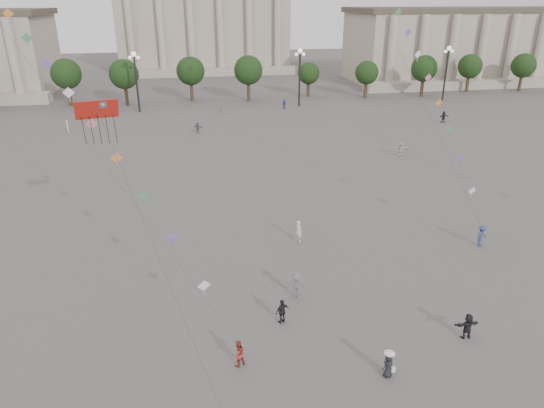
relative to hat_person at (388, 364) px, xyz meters
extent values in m
plane|color=#53514E|center=(-3.09, 1.92, -0.80)|extent=(360.00, 360.00, 0.00)
cube|color=#ADA491|center=(71.91, 96.92, 7.20)|extent=(80.00, 22.00, 16.00)
cube|color=#484135|center=(71.91, 96.92, 15.80)|extent=(81.60, 22.44, 1.20)
cube|color=#ADA491|center=(71.91, 83.92, 0.20)|extent=(84.00, 4.00, 2.00)
cube|color=#ADA491|center=(-3.09, 131.92, 9.20)|extent=(46.00, 30.00, 20.00)
cube|color=#ADA491|center=(-3.09, 114.92, 0.20)|extent=(48.30, 4.00, 2.00)
cylinder|color=#382A1C|center=(-33.09, 79.92, 0.96)|extent=(0.70, 0.70, 3.52)
sphere|color=black|center=(-33.09, 79.92, 4.64)|extent=(5.12, 5.12, 5.12)
cylinder|color=#382A1C|center=(-21.09, 79.92, 0.96)|extent=(0.70, 0.70, 3.52)
sphere|color=black|center=(-21.09, 79.92, 4.64)|extent=(5.12, 5.12, 5.12)
cylinder|color=#382A1C|center=(-9.09, 79.92, 0.96)|extent=(0.70, 0.70, 3.52)
sphere|color=black|center=(-9.09, 79.92, 4.64)|extent=(5.12, 5.12, 5.12)
cylinder|color=#382A1C|center=(2.91, 79.92, 0.96)|extent=(0.70, 0.70, 3.52)
sphere|color=black|center=(2.91, 79.92, 4.64)|extent=(5.12, 5.12, 5.12)
cylinder|color=#382A1C|center=(14.91, 79.92, 0.96)|extent=(0.70, 0.70, 3.52)
sphere|color=black|center=(14.91, 79.92, 4.64)|extent=(5.12, 5.12, 5.12)
cylinder|color=#382A1C|center=(26.91, 79.92, 0.96)|extent=(0.70, 0.70, 3.52)
sphere|color=black|center=(26.91, 79.92, 4.64)|extent=(5.12, 5.12, 5.12)
cylinder|color=#382A1C|center=(38.91, 79.92, 0.96)|extent=(0.70, 0.70, 3.52)
sphere|color=black|center=(38.91, 79.92, 4.64)|extent=(5.12, 5.12, 5.12)
cylinder|color=#382A1C|center=(50.91, 79.92, 0.96)|extent=(0.70, 0.70, 3.52)
sphere|color=black|center=(50.91, 79.92, 4.64)|extent=(5.12, 5.12, 5.12)
cylinder|color=#382A1C|center=(62.91, 79.92, 0.96)|extent=(0.70, 0.70, 3.52)
sphere|color=black|center=(62.91, 79.92, 4.64)|extent=(5.12, 5.12, 5.12)
cylinder|color=#262628|center=(-18.09, 71.92, 4.20)|extent=(0.36, 0.36, 10.00)
sphere|color=#FFE5B2|center=(-18.09, 71.92, 9.40)|extent=(0.90, 0.90, 0.90)
sphere|color=#FFE5B2|center=(-18.79, 71.92, 8.80)|extent=(0.60, 0.60, 0.60)
sphere|color=#FFE5B2|center=(-17.39, 71.92, 8.80)|extent=(0.60, 0.60, 0.60)
cylinder|color=#262628|center=(11.91, 71.92, 4.20)|extent=(0.36, 0.36, 10.00)
sphere|color=#FFE5B2|center=(11.91, 71.92, 9.40)|extent=(0.90, 0.90, 0.90)
sphere|color=#FFE5B2|center=(11.21, 71.92, 8.80)|extent=(0.60, 0.60, 0.60)
sphere|color=#FFE5B2|center=(12.61, 71.92, 8.80)|extent=(0.60, 0.60, 0.60)
cylinder|color=#262628|center=(41.91, 71.92, 4.20)|extent=(0.36, 0.36, 10.00)
sphere|color=#FFE5B2|center=(41.91, 71.92, 9.40)|extent=(0.90, 0.90, 0.90)
sphere|color=#FFE5B2|center=(41.21, 71.92, 8.80)|extent=(0.60, 0.60, 0.60)
sphere|color=#FFE5B2|center=(42.61, 71.92, 8.80)|extent=(0.60, 0.60, 0.60)
imported|color=#384B7F|center=(8.48, 69.50, 0.10)|extent=(1.10, 1.02, 1.81)
imported|color=black|center=(6.04, 2.25, 0.04)|extent=(1.58, 0.51, 1.70)
imported|color=#AFAFAB|center=(-3.47, 69.08, 0.00)|extent=(1.29, 1.48, 1.61)
imported|color=slate|center=(-3.23, 8.37, 0.17)|extent=(1.32, 0.84, 1.94)
imported|color=silver|center=(17.73, 38.09, 0.08)|extent=(1.72, 0.89, 1.77)
imported|color=#232228|center=(32.59, 54.29, 0.15)|extent=(1.82, 0.73, 1.92)
imported|color=silver|center=(-28.00, 58.75, 0.12)|extent=(0.64, 0.78, 1.85)
imported|color=#58595D|center=(-8.18, 54.80, 0.02)|extent=(1.56, 1.23, 1.66)
imported|color=silver|center=(-1.14, 16.60, 0.16)|extent=(0.77, 0.84, 1.92)
imported|color=black|center=(-4.76, 5.75, 0.05)|extent=(1.09, 0.80, 1.71)
imported|color=#9C332A|center=(-7.98, 2.32, 0.02)|extent=(0.98, 0.89, 1.65)
imported|color=navy|center=(13.69, 13.01, 0.14)|extent=(1.41, 1.21, 1.89)
imported|color=black|center=(0.00, 0.00, -0.07)|extent=(0.84, 0.70, 1.47)
cone|color=white|center=(0.00, 0.00, 0.82)|extent=(0.52, 0.52, 0.14)
cylinder|color=white|center=(0.00, 0.00, 0.76)|extent=(0.60, 0.60, 0.02)
cube|color=white|center=(0.25, -0.15, -0.25)|extent=(0.22, 0.10, 0.35)
cube|color=#AA1C12|center=(-14.50, 6.92, 13.09)|extent=(2.26, 1.05, 1.02)
cube|color=#1A932D|center=(-14.85, 6.88, 13.34)|extent=(0.39, 0.27, 0.34)
cube|color=#1F5BAD|center=(-14.15, 6.88, 13.34)|extent=(0.39, 0.27, 0.34)
sphere|color=gold|center=(-14.85, 6.84, 13.34)|extent=(0.20, 0.20, 0.20)
sphere|color=gold|center=(-14.15, 6.84, 13.34)|extent=(0.20, 0.20, 0.20)
cylinder|color=#3F3F3F|center=(-11.24, -0.58, 6.94)|extent=(0.02, 0.02, 20.46)
cube|color=white|center=(-9.60, 4.57, 3.27)|extent=(0.76, 0.25, 0.76)
cube|color=#7D58B0|center=(-11.22, 6.81, 5.34)|extent=(0.76, 0.25, 0.76)
cube|color=#459662|center=(-12.83, 9.06, 7.25)|extent=(0.76, 0.25, 0.76)
cube|color=orange|center=(-14.45, 11.31, 9.06)|extent=(0.76, 0.25, 0.76)
cube|color=#D7728F|center=(-16.06, 13.55, 10.81)|extent=(0.76, 0.25, 0.76)
cube|color=white|center=(-17.68, 15.80, 12.50)|extent=(0.76, 0.25, 0.76)
cube|color=#7D58B0|center=(-19.29, 18.05, 14.16)|extent=(0.76, 0.25, 0.76)
cube|color=#459662|center=(-20.91, 20.29, 15.77)|extent=(0.76, 0.25, 0.76)
cube|color=orange|center=(-22.53, 22.54, 17.36)|extent=(0.76, 0.25, 0.76)
cube|color=white|center=(13.34, 14.84, 3.52)|extent=(0.76, 0.25, 0.76)
cube|color=#7D58B0|center=(13.00, 16.67, 5.78)|extent=(0.76, 0.25, 0.76)
cube|color=#459662|center=(12.65, 18.50, 7.87)|extent=(0.76, 0.25, 0.76)
cube|color=orange|center=(12.31, 20.34, 9.86)|extent=(0.76, 0.25, 0.76)
cube|color=#D7728F|center=(11.96, 22.17, 11.78)|extent=(0.76, 0.25, 0.76)
cube|color=white|center=(11.62, 24.00, 13.63)|extent=(0.76, 0.25, 0.76)
cube|color=#7D58B0|center=(11.27, 25.83, 15.44)|extent=(0.76, 0.25, 0.76)
cube|color=#459662|center=(10.93, 27.67, 17.22)|extent=(0.76, 0.25, 0.76)
camera|label=1|loc=(-10.00, -19.41, 18.43)|focal=32.00mm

